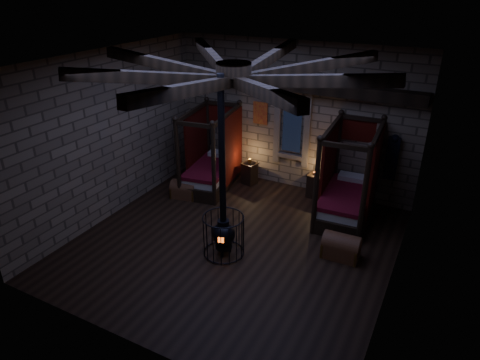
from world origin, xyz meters
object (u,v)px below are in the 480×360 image
at_px(bed_right, 347,195).
at_px(stove, 223,231).
at_px(trunk_left, 184,190).
at_px(trunk_right, 341,247).
at_px(bed_left, 212,168).

relative_size(bed_right, stove, 0.59).
xyz_separation_m(bed_right, trunk_left, (-4.31, -1.10, -0.36)).
distance_m(bed_right, trunk_right, 1.95).
relative_size(bed_left, bed_right, 0.97).
height_order(bed_right, trunk_left, bed_right).
bearing_deg(bed_right, trunk_right, -81.40).
bearing_deg(trunk_left, trunk_right, -20.95).
distance_m(trunk_right, stove, 2.64).
height_order(bed_right, stove, stove).
bearing_deg(stove, trunk_right, 8.09).
height_order(bed_left, bed_right, bed_right).
xyz_separation_m(trunk_right, stove, (-2.38, -1.09, 0.33)).
bearing_deg(stove, bed_right, 39.79).
xyz_separation_m(trunk_left, trunk_right, (4.72, -0.77, 0.03)).
relative_size(trunk_left, stove, 0.19).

